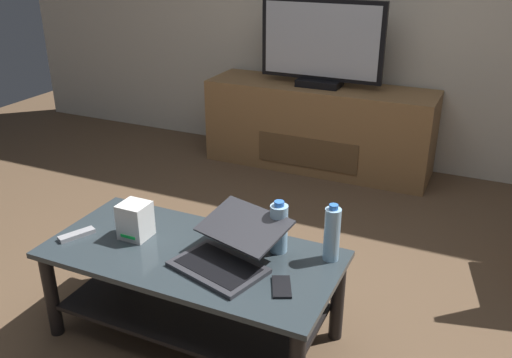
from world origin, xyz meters
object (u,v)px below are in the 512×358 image
object	(u,v)px
media_cabinet	(318,127)
water_bottle_far	(332,234)
coffee_table	(193,279)
cell_phone	(282,287)
tv_remote	(77,235)
laptop	(229,250)
router_box	(135,220)
water_bottle_near	(279,228)
television	(321,45)

from	to	relation	value
media_cabinet	water_bottle_far	world-z (taller)	water_bottle_far
coffee_table	water_bottle_far	size ratio (longest dim) A/B	5.02
coffee_table	water_bottle_far	bearing A→B (deg)	19.59
media_cabinet	water_bottle_far	bearing A→B (deg)	-70.00
cell_phone	tv_remote	bearing A→B (deg)	156.29
laptop	tv_remote	xyz separation A→B (m)	(-0.71, -0.09, -0.05)
router_box	water_bottle_near	bearing A→B (deg)	13.87
laptop	water_bottle_near	world-z (taller)	water_bottle_near
coffee_table	router_box	size ratio (longest dim) A/B	7.80
laptop	water_bottle_near	distance (m)	0.23
media_cabinet	water_bottle_near	distance (m)	2.04
media_cabinet	water_bottle_far	distance (m)	2.08
router_box	tv_remote	size ratio (longest dim) A/B	1.00
media_cabinet	cell_phone	bearing A→B (deg)	-74.83
television	water_bottle_near	size ratio (longest dim) A/B	3.93
television	laptop	world-z (taller)	television
laptop	coffee_table	bearing A→B (deg)	177.68
water_bottle_far	tv_remote	xyz separation A→B (m)	(-1.08, -0.30, -0.11)
laptop	water_bottle_far	bearing A→B (deg)	28.99
media_cabinet	television	xyz separation A→B (m)	(0.00, -0.02, 0.62)
coffee_table	television	world-z (taller)	television
media_cabinet	television	world-z (taller)	television
router_box	water_bottle_near	size ratio (longest dim) A/B	0.69
laptop	cell_phone	bearing A→B (deg)	-15.35
water_bottle_near	tv_remote	xyz separation A→B (m)	(-0.86, -0.27, -0.10)
cell_phone	media_cabinet	bearing A→B (deg)	80.24
water_bottle_far	router_box	bearing A→B (deg)	-167.79
laptop	cell_phone	distance (m)	0.28
router_box	water_bottle_far	xyz separation A→B (m)	(0.84, 0.18, 0.04)
tv_remote	television	bearing A→B (deg)	106.06
media_cabinet	laptop	xyz separation A→B (m)	(0.34, -2.14, 0.17)
media_cabinet	laptop	size ratio (longest dim) A/B	3.58
coffee_table	television	xyz separation A→B (m)	(-0.16, 2.11, 0.64)
laptop	media_cabinet	bearing A→B (deg)	98.98
water_bottle_far	tv_remote	distance (m)	1.12
media_cabinet	tv_remote	size ratio (longest dim) A/B	10.71
television	cell_phone	size ratio (longest dim) A/B	6.50
cell_phone	television	bearing A→B (deg)	80.38
television	cell_phone	xyz separation A→B (m)	(0.60, -2.19, -0.50)
coffee_table	cell_phone	xyz separation A→B (m)	(0.45, -0.08, 0.14)
tv_remote	cell_phone	bearing A→B (deg)	26.84
television	tv_remote	distance (m)	2.30
cell_phone	water_bottle_far	bearing A→B (deg)	44.15
television	tv_remote	world-z (taller)	television
coffee_table	water_bottle_near	xyz separation A→B (m)	(0.33, 0.17, 0.24)
router_box	cell_phone	xyz separation A→B (m)	(0.73, -0.09, -0.08)
media_cabinet	laptop	distance (m)	2.18
television	router_box	xyz separation A→B (m)	(-0.13, -2.10, -0.43)
media_cabinet	television	bearing A→B (deg)	-90.00
router_box	tv_remote	bearing A→B (deg)	-154.44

